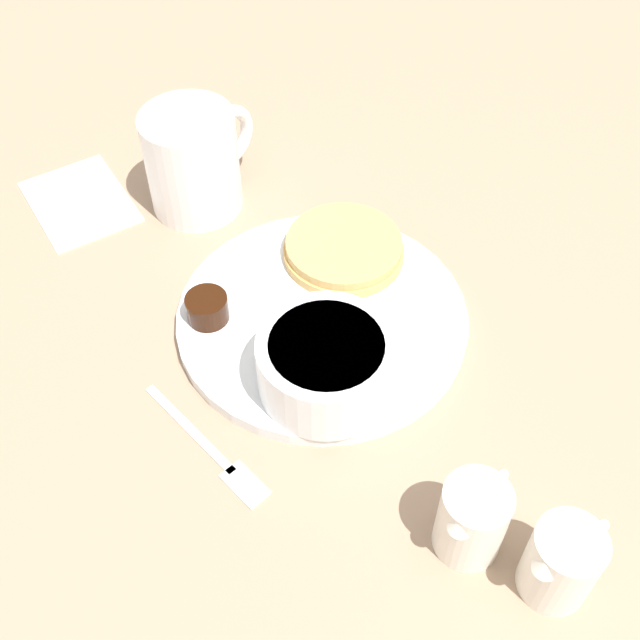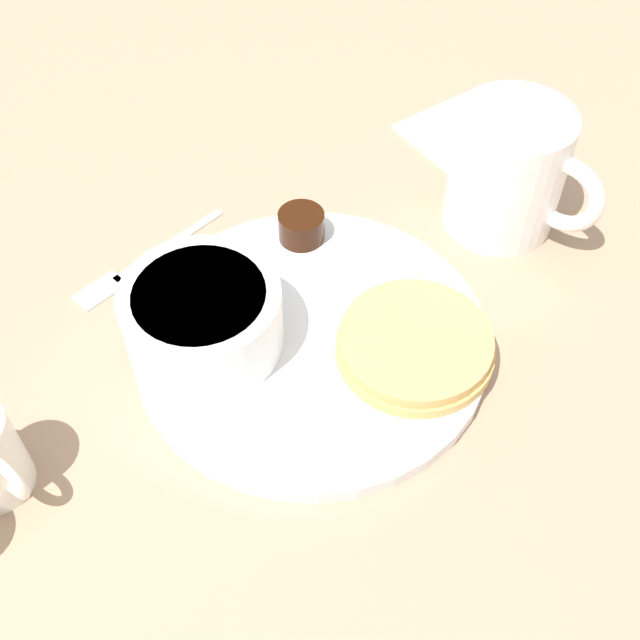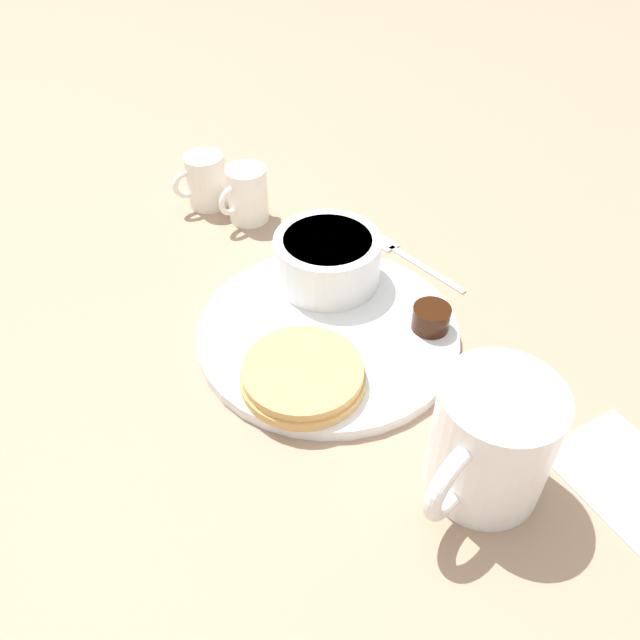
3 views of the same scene
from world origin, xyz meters
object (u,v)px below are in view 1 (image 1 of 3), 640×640
(plate, at_px, (322,318))
(creamer_pitcher_far, at_px, (562,562))
(coffee_mug, at_px, (195,161))
(fork, at_px, (216,455))
(creamer_pitcher_near, at_px, (473,518))
(bowl, at_px, (326,363))

(plate, bearing_deg, creamer_pitcher_far, -168.07)
(plate, xyz_separation_m, coffee_mug, (0.19, 0.05, 0.05))
(coffee_mug, xyz_separation_m, fork, (-0.29, 0.07, -0.05))
(creamer_pitcher_far, bearing_deg, creamer_pitcher_near, 38.83)
(plate, height_order, creamer_pitcher_far, creamer_pitcher_far)
(bowl, height_order, creamer_pitcher_near, creamer_pitcher_near)
(bowl, bearing_deg, plate, -19.69)
(coffee_mug, bearing_deg, plate, -164.60)
(creamer_pitcher_near, bearing_deg, coffee_mug, 9.72)
(creamer_pitcher_far, height_order, fork, creamer_pitcher_far)
(plate, distance_m, coffee_mug, 0.21)
(plate, xyz_separation_m, creamer_pitcher_near, (-0.23, -0.02, 0.03))
(plate, distance_m, creamer_pitcher_far, 0.28)
(fork, bearing_deg, coffee_mug, -14.11)
(bowl, distance_m, creamer_pitcher_near, 0.16)
(coffee_mug, relative_size, fork, 0.88)
(creamer_pitcher_far, distance_m, fork, 0.26)
(creamer_pitcher_far, bearing_deg, fork, 45.46)
(plate, bearing_deg, creamer_pitcher_near, -175.30)
(plate, distance_m, bowl, 0.08)
(creamer_pitcher_near, distance_m, creamer_pitcher_far, 0.06)
(creamer_pitcher_far, bearing_deg, plate, 11.93)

